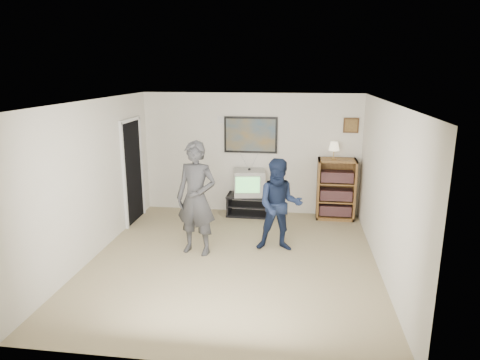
% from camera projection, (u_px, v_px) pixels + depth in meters
% --- Properties ---
extents(room_shell, '(4.51, 5.00, 2.51)m').
position_uv_depth(room_shell, '(236.00, 179.00, 6.83)').
color(room_shell, '#907F5B').
rests_on(room_shell, ground).
extents(media_stand, '(0.90, 0.51, 0.44)m').
position_uv_depth(media_stand, '(249.00, 205.00, 8.89)').
color(media_stand, black).
rests_on(media_stand, room_shell).
extents(crt_television, '(0.70, 0.62, 0.52)m').
position_uv_depth(crt_television, '(249.00, 182.00, 8.77)').
color(crt_television, '#9E9D99').
rests_on(crt_television, media_stand).
extents(bookshelf, '(0.75, 0.43, 1.23)m').
position_uv_depth(bookshelf, '(336.00, 189.00, 8.61)').
color(bookshelf, brown).
rests_on(bookshelf, room_shell).
extents(table_lamp, '(0.22, 0.22, 0.35)m').
position_uv_depth(table_lamp, '(334.00, 151.00, 8.41)').
color(table_lamp, '#FDEDC0').
rests_on(table_lamp, bookshelf).
extents(person_tall, '(0.76, 0.58, 1.87)m').
position_uv_depth(person_tall, '(196.00, 198.00, 6.90)').
color(person_tall, '#2F2F31').
rests_on(person_tall, room_shell).
extents(person_short, '(0.80, 0.64, 1.56)m').
position_uv_depth(person_short, '(280.00, 205.00, 7.04)').
color(person_short, '#141E38').
rests_on(person_short, room_shell).
extents(controller_left, '(0.08, 0.14, 0.04)m').
position_uv_depth(controller_left, '(196.00, 182.00, 7.10)').
color(controller_left, white).
rests_on(controller_left, person_tall).
extents(controller_right, '(0.04, 0.12, 0.03)m').
position_uv_depth(controller_right, '(281.00, 184.00, 7.23)').
color(controller_right, white).
rests_on(controller_right, person_short).
extents(poster, '(1.10, 0.03, 0.75)m').
position_uv_depth(poster, '(251.00, 135.00, 8.77)').
color(poster, black).
rests_on(poster, room_shell).
extents(air_vent, '(0.28, 0.02, 0.14)m').
position_uv_depth(air_vent, '(224.00, 120.00, 8.77)').
color(air_vent, white).
rests_on(air_vent, room_shell).
extents(small_picture, '(0.30, 0.03, 0.30)m').
position_uv_depth(small_picture, '(351.00, 125.00, 8.46)').
color(small_picture, '#3A2512').
rests_on(small_picture, room_shell).
extents(doorway, '(0.03, 0.85, 2.00)m').
position_uv_depth(doorway, '(132.00, 172.00, 8.38)').
color(doorway, black).
rests_on(doorway, room_shell).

